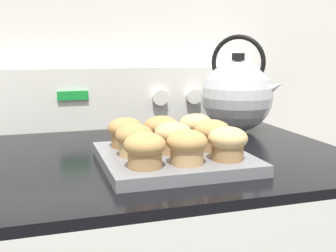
{
  "coord_description": "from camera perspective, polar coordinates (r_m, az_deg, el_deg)",
  "views": [
    {
      "loc": [
        -0.26,
        -0.52,
        1.14
      ],
      "look_at": [
        -0.02,
        0.25,
        0.98
      ],
      "focal_mm": 45.0,
      "sensor_mm": 36.0,
      "label": 1
    }
  ],
  "objects": [
    {
      "name": "wall_back",
      "position": [
        1.26,
        -5.42,
        13.47
      ],
      "size": [
        8.0,
        0.05,
        2.4
      ],
      "color": "white",
      "rests_on": "ground_plane"
    },
    {
      "name": "control_panel",
      "position": [
        1.22,
        -4.63,
        3.94
      ],
      "size": [
        0.77,
        0.07,
        0.17
      ],
      "color": "white",
      "rests_on": "stove_range"
    },
    {
      "name": "muffin_pan",
      "position": [
        0.83,
        0.73,
        -4.38
      ],
      "size": [
        0.28,
        0.28,
        0.02
      ],
      "color": "slate",
      "rests_on": "stove_range"
    },
    {
      "name": "muffin_r0_c0",
      "position": [
        0.72,
        -3.17,
        -3.16
      ],
      "size": [
        0.07,
        0.07,
        0.06
      ],
      "color": "#A37A4C",
      "rests_on": "muffin_pan"
    },
    {
      "name": "muffin_r0_c1",
      "position": [
        0.75,
        2.58,
        -2.72
      ],
      "size": [
        0.07,
        0.07,
        0.06
      ],
      "color": "tan",
      "rests_on": "muffin_pan"
    },
    {
      "name": "muffin_r0_c2",
      "position": [
        0.78,
        8.09,
        -2.23
      ],
      "size": [
        0.07,
        0.07,
        0.06
      ],
      "color": "#A37A4C",
      "rests_on": "muffin_pan"
    },
    {
      "name": "muffin_r1_c0",
      "position": [
        0.8,
        -4.57,
        -1.79
      ],
      "size": [
        0.07,
        0.07,
        0.06
      ],
      "color": "tan",
      "rests_on": "muffin_pan"
    },
    {
      "name": "muffin_r1_c1",
      "position": [
        0.82,
        0.68,
        -1.44
      ],
      "size": [
        0.07,
        0.07,
        0.06
      ],
      "color": "tan",
      "rests_on": "muffin_pan"
    },
    {
      "name": "muffin_r1_c2",
      "position": [
        0.85,
        5.99,
        -1.1
      ],
      "size": [
        0.07,
        0.07,
        0.06
      ],
      "color": "#A37A4C",
      "rests_on": "muffin_pan"
    },
    {
      "name": "muffin_r2_c0",
      "position": [
        0.88,
        -5.77,
        -0.75
      ],
      "size": [
        0.07,
        0.07,
        0.06
      ],
      "color": "olive",
      "rests_on": "muffin_pan"
    },
    {
      "name": "muffin_r2_c1",
      "position": [
        0.89,
        -0.92,
        -0.48
      ],
      "size": [
        0.07,
        0.07,
        0.06
      ],
      "color": "tan",
      "rests_on": "muffin_pan"
    },
    {
      "name": "muffin_r2_c2",
      "position": [
        0.92,
        3.81,
        -0.13
      ],
      "size": [
        0.07,
        0.07,
        0.06
      ],
      "color": "tan",
      "rests_on": "muffin_pan"
    },
    {
      "name": "tea_kettle",
      "position": [
        1.15,
        9.41,
        4.16
      ],
      "size": [
        0.21,
        0.19,
        0.26
      ],
      "color": "silver",
      "rests_on": "stove_range"
    }
  ]
}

